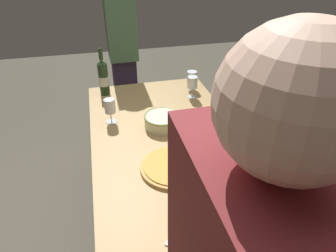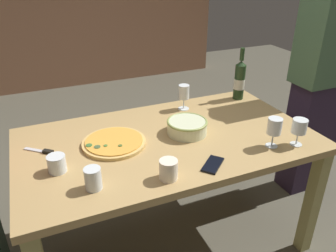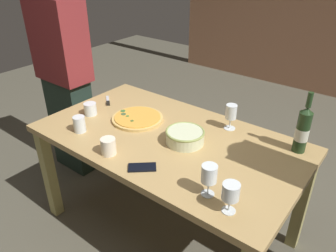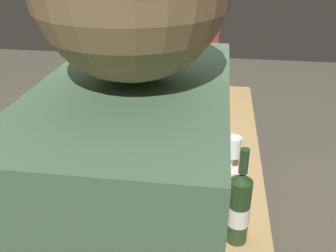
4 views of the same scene
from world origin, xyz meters
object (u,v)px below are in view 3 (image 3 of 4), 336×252
(wine_bottle, at_px, (303,130))
(person_guest_left, at_px, (65,76))
(cell_phone, at_px, (142,167))
(dining_table, at_px, (168,149))
(wine_glass_by_bottle, at_px, (231,113))
(pizza_knife, at_px, (108,102))
(serving_bowl, at_px, (185,136))
(wine_glass_far_left, at_px, (209,175))
(wine_glass_near_pizza, at_px, (231,192))
(cup_spare, at_px, (79,124))
(pizza, at_px, (138,118))
(cup_ceramic, at_px, (90,109))
(cup_amber, at_px, (108,146))

(wine_bottle, xyz_separation_m, person_guest_left, (-1.79, -0.23, -0.04))
(cell_phone, bearing_deg, dining_table, 153.61)
(wine_glass_by_bottle, bearing_deg, pizza_knife, -167.17)
(serving_bowl, distance_m, cell_phone, 0.34)
(wine_bottle, xyz_separation_m, wine_glass_far_left, (-0.21, -0.62, -0.03))
(wine_glass_by_bottle, xyz_separation_m, cell_phone, (-0.15, -0.65, -0.11))
(wine_glass_near_pizza, relative_size, cup_spare, 1.47)
(dining_table, height_order, person_guest_left, person_guest_left)
(pizza, height_order, cell_phone, pizza)
(serving_bowl, bearing_deg, dining_table, -176.37)
(cup_spare, bearing_deg, wine_bottle, 28.28)
(wine_glass_by_bottle, height_order, wine_glass_far_left, wine_glass_by_bottle)
(serving_bowl, xyz_separation_m, cup_spare, (-0.58, -0.29, 0.01))
(wine_glass_far_left, relative_size, cup_spare, 1.60)
(wine_glass_near_pizza, relative_size, pizza_knife, 1.04)
(dining_table, distance_m, wine_glass_by_bottle, 0.45)
(cup_spare, bearing_deg, dining_table, 31.31)
(dining_table, relative_size, pizza, 4.76)
(wine_glass_far_left, bearing_deg, pizza, 155.64)
(person_guest_left, bearing_deg, wine_bottle, 12.36)
(cup_ceramic, relative_size, person_guest_left, 0.05)
(person_guest_left, bearing_deg, serving_bowl, 0.83)
(dining_table, bearing_deg, wine_glass_by_bottle, 52.19)
(cup_amber, bearing_deg, person_guest_left, 155.48)
(cup_spare, height_order, cell_phone, cup_spare)
(cup_ceramic, height_order, cell_phone, cup_ceramic)
(wine_glass_far_left, height_order, cell_phone, wine_glass_far_left)
(wine_glass_near_pizza, bearing_deg, pizza_knife, 160.19)
(dining_table, height_order, cup_ceramic, cup_ceramic)
(serving_bowl, height_order, cup_ceramic, cup_ceramic)
(cup_amber, height_order, pizza_knife, cup_amber)
(dining_table, relative_size, cup_amber, 16.99)
(wine_bottle, height_order, person_guest_left, person_guest_left)
(dining_table, distance_m, cell_phone, 0.36)
(cup_ceramic, bearing_deg, cup_spare, -56.52)
(wine_bottle, relative_size, cup_ceramic, 4.18)
(cup_amber, xyz_separation_m, cup_spare, (-0.32, 0.06, 0.00))
(wine_bottle, height_order, cup_spare, wine_bottle)
(pizza, height_order, person_guest_left, person_guest_left)
(wine_glass_near_pizza, bearing_deg, cup_spare, 177.30)
(serving_bowl, xyz_separation_m, cup_amber, (-0.26, -0.35, 0.00))
(dining_table, distance_m, wine_glass_far_left, 0.58)
(pizza, bearing_deg, cup_spare, -118.12)
(wine_bottle, height_order, wine_glass_far_left, wine_bottle)
(dining_table, distance_m, serving_bowl, 0.18)
(wine_bottle, distance_m, cup_spare, 1.29)
(pizza, distance_m, serving_bowl, 0.41)
(wine_glass_far_left, distance_m, cup_ceramic, 1.08)
(cup_amber, height_order, cup_spare, cup_spare)
(serving_bowl, distance_m, person_guest_left, 1.24)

